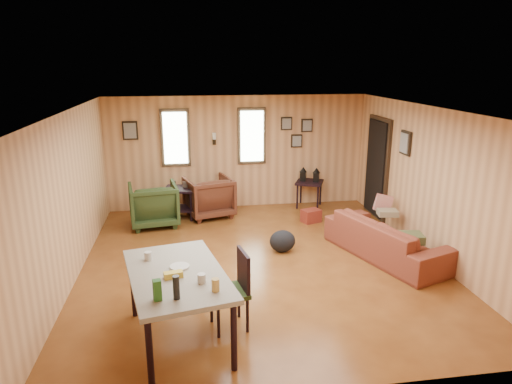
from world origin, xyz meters
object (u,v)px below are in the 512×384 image
(sofa, at_px, (387,232))
(recliner_green, at_px, (154,202))
(side_table, at_px, (310,180))
(dining_table, at_px, (177,279))
(recliner_brown, at_px, (209,195))
(end_table, at_px, (180,197))

(sofa, height_order, recliner_green, recliner_green)
(side_table, bearing_deg, sofa, -79.32)
(recliner_green, height_order, dining_table, dining_table)
(sofa, xyz_separation_m, dining_table, (-3.29, -1.86, 0.35))
(recliner_brown, height_order, side_table, recliner_brown)
(recliner_brown, distance_m, side_table, 2.22)
(sofa, relative_size, dining_table, 1.19)
(sofa, height_order, side_table, side_table)
(sofa, bearing_deg, side_table, -8.85)
(recliner_green, relative_size, end_table, 1.18)
(recliner_green, distance_m, end_table, 0.62)
(side_table, bearing_deg, end_table, -173.43)
(sofa, bearing_deg, dining_table, 99.98)
(recliner_green, bearing_deg, recliner_brown, -169.17)
(sofa, xyz_separation_m, end_table, (-3.30, 2.48, 0.01))
(end_table, xyz_separation_m, dining_table, (0.01, -4.34, 0.34))
(recliner_brown, distance_m, recliner_green, 1.15)
(recliner_brown, height_order, end_table, recliner_brown)
(sofa, relative_size, side_table, 2.47)
(end_table, relative_size, dining_table, 0.42)
(recliner_brown, relative_size, recliner_green, 0.99)
(recliner_brown, height_order, dining_table, dining_table)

